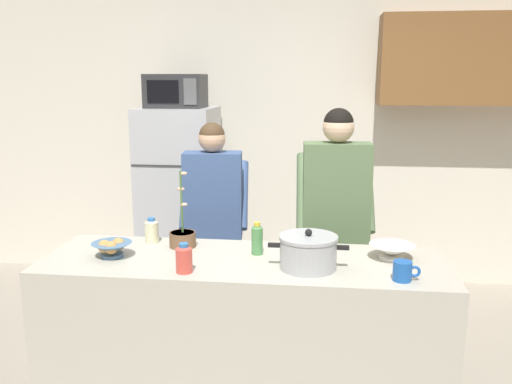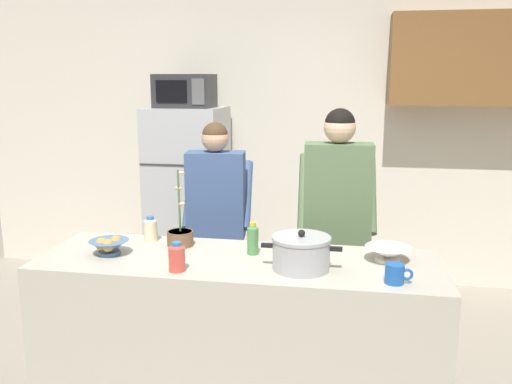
% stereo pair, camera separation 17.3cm
% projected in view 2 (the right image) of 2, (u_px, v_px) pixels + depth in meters
% --- Properties ---
extents(back_wall_unit, '(6.00, 0.48, 2.60)m').
position_uv_depth(back_wall_unit, '(317.00, 128.00, 4.93)').
color(back_wall_unit, silver).
rests_on(back_wall_unit, ground).
extents(kitchen_island, '(2.15, 0.68, 0.92)m').
position_uv_depth(kitchen_island, '(239.00, 339.00, 2.99)').
color(kitchen_island, '#BCB7A8').
rests_on(kitchen_island, ground).
extents(refrigerator, '(0.64, 0.68, 1.61)m').
position_uv_depth(refrigerator, '(189.00, 199.00, 4.84)').
color(refrigerator, '#B7BABF').
rests_on(refrigerator, ground).
extents(microwave, '(0.48, 0.37, 0.28)m').
position_uv_depth(microwave, '(185.00, 91.00, 4.62)').
color(microwave, '#2D2D30').
rests_on(microwave, refrigerator).
extents(person_near_pot, '(0.51, 0.44, 1.57)m').
position_uv_depth(person_near_pot, '(216.00, 208.00, 3.80)').
color(person_near_pot, '#33384C').
rests_on(person_near_pot, ground).
extents(person_by_sink, '(0.53, 0.44, 1.68)m').
position_uv_depth(person_by_sink, '(337.00, 207.00, 3.47)').
color(person_by_sink, black).
rests_on(person_by_sink, ground).
extents(cooking_pot, '(0.41, 0.30, 0.21)m').
position_uv_depth(cooking_pot, '(301.00, 253.00, 2.72)').
color(cooking_pot, '#ADAFB5').
rests_on(cooking_pot, kitchen_island).
extents(coffee_mug, '(0.13, 0.09, 0.10)m').
position_uv_depth(coffee_mug, '(395.00, 274.00, 2.54)').
color(coffee_mug, '#1E59B2').
rests_on(coffee_mug, kitchen_island).
extents(bread_bowl, '(0.22, 0.22, 0.10)m').
position_uv_depth(bread_bowl, '(109.00, 246.00, 2.95)').
color(bread_bowl, '#4C7299').
rests_on(bread_bowl, kitchen_island).
extents(empty_bowl, '(0.24, 0.24, 0.08)m').
position_uv_depth(empty_bowl, '(388.00, 253.00, 2.85)').
color(empty_bowl, white).
rests_on(empty_bowl, kitchen_island).
extents(bottle_near_edge, '(0.08, 0.08, 0.15)m').
position_uv_depth(bottle_near_edge, '(177.00, 257.00, 2.70)').
color(bottle_near_edge, '#D84C3F').
rests_on(bottle_near_edge, kitchen_island).
extents(bottle_mid_counter, '(0.06, 0.06, 0.18)m').
position_uv_depth(bottle_mid_counter, '(253.00, 239.00, 2.96)').
color(bottle_mid_counter, '#4C8C4C').
rests_on(bottle_mid_counter, kitchen_island).
extents(bottle_far_corner, '(0.08, 0.08, 0.15)m').
position_uv_depth(bottle_far_corner, '(151.00, 229.00, 3.19)').
color(bottle_far_corner, beige).
rests_on(bottle_far_corner, kitchen_island).
extents(potted_orchid, '(0.15, 0.15, 0.44)m').
position_uv_depth(potted_orchid, '(180.00, 235.00, 3.11)').
color(potted_orchid, brown).
rests_on(potted_orchid, kitchen_island).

